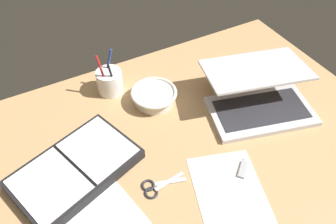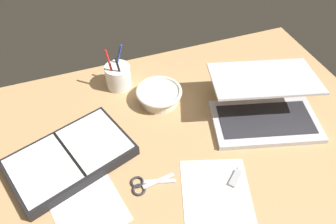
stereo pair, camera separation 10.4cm
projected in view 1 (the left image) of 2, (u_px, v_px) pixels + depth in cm
name	position (u px, v px, depth cm)	size (l,w,h in cm)	color
desk_top	(183.00, 152.00, 102.98)	(140.00, 100.00, 2.00)	tan
laptop	(259.00, 97.00, 111.85)	(41.28, 37.63, 13.39)	#B7B7BC
bowl	(154.00, 96.00, 114.98)	(16.32, 16.32, 5.08)	silver
pen_cup	(110.00, 81.00, 117.73)	(9.25, 9.25, 16.90)	white
planner	(76.00, 169.00, 95.24)	(40.44, 32.27, 4.02)	black
scissors	(155.00, 187.00, 92.84)	(12.99, 6.45, 0.80)	#B7B7BC
paper_sheet_front	(230.00, 194.00, 91.64)	(18.99, 27.48, 0.16)	white
paper_sheet_beside_planner	(99.00, 213.00, 87.75)	(17.88, 22.63, 0.16)	white
usb_drive	(243.00, 169.00, 96.89)	(6.52, 5.88, 1.00)	#99999E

